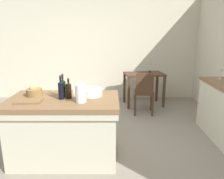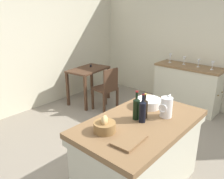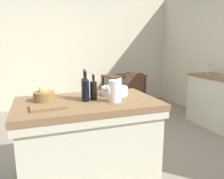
# 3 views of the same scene
# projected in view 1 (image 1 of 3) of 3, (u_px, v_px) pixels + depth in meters

# --- Properties ---
(ground_plane) EXTENTS (6.76, 6.76, 0.00)m
(ground_plane) POSITION_uv_depth(u_px,v_px,m) (87.00, 143.00, 3.63)
(ground_plane) COLOR gray
(wall_back) EXTENTS (5.32, 0.12, 2.60)m
(wall_back) POSITION_uv_depth(u_px,v_px,m) (96.00, 48.00, 5.81)
(wall_back) COLOR beige
(wall_back) RESTS_ON ground
(island_table) EXTENTS (1.47, 0.87, 0.87)m
(island_table) POSITION_uv_depth(u_px,v_px,m) (64.00, 127.00, 3.10)
(island_table) COLOR brown
(island_table) RESTS_ON ground
(writing_desk) EXTENTS (0.97, 0.69, 0.82)m
(writing_desk) POSITION_uv_depth(u_px,v_px,m) (143.00, 79.00, 5.33)
(writing_desk) COLOR #472D1E
(writing_desk) RESTS_ON ground
(wooden_chair) EXTENTS (0.43, 0.43, 0.91)m
(wooden_chair) POSITION_uv_depth(u_px,v_px,m) (143.00, 92.00, 4.77)
(wooden_chair) COLOR #472D1E
(wooden_chair) RESTS_ON ground
(pitcher) EXTENTS (0.17, 0.13, 0.27)m
(pitcher) POSITION_uv_depth(u_px,v_px,m) (80.00, 93.00, 2.83)
(pitcher) COLOR white
(pitcher) RESTS_ON island_table
(wash_bowl) EXTENTS (0.30, 0.30, 0.10)m
(wash_bowl) POSITION_uv_depth(u_px,v_px,m) (91.00, 92.00, 3.13)
(wash_bowl) COLOR white
(wash_bowl) RESTS_ON island_table
(bread_basket) EXTENTS (0.22, 0.22, 0.17)m
(bread_basket) POSITION_uv_depth(u_px,v_px,m) (33.00, 92.00, 3.11)
(bread_basket) COLOR olive
(bread_basket) RESTS_ON island_table
(cutting_board) EXTENTS (0.33, 0.22, 0.02)m
(cutting_board) POSITION_uv_depth(u_px,v_px,m) (28.00, 101.00, 2.85)
(cutting_board) COLOR brown
(cutting_board) RESTS_ON island_table
(wine_bottle_dark) EXTENTS (0.07, 0.07, 0.28)m
(wine_bottle_dark) POSITION_uv_depth(u_px,v_px,m) (68.00, 90.00, 2.99)
(wine_bottle_dark) COLOR black
(wine_bottle_dark) RESTS_ON island_table
(wine_bottle_amber) EXTENTS (0.07, 0.07, 0.32)m
(wine_bottle_amber) POSITION_uv_depth(u_px,v_px,m) (62.00, 88.00, 3.03)
(wine_bottle_amber) COLOR black
(wine_bottle_amber) RESTS_ON island_table
(wine_bottle_green) EXTENTS (0.07, 0.07, 0.32)m
(wine_bottle_green) POSITION_uv_depth(u_px,v_px,m) (60.00, 90.00, 2.95)
(wine_bottle_green) COLOR black
(wine_bottle_green) RESTS_ON island_table
(wine_glass_right) EXTENTS (0.07, 0.07, 0.19)m
(wine_glass_right) POSITION_uv_depth(u_px,v_px,m) (220.00, 72.00, 3.95)
(wine_glass_right) COLOR white
(wine_glass_right) RESTS_ON side_cabinet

